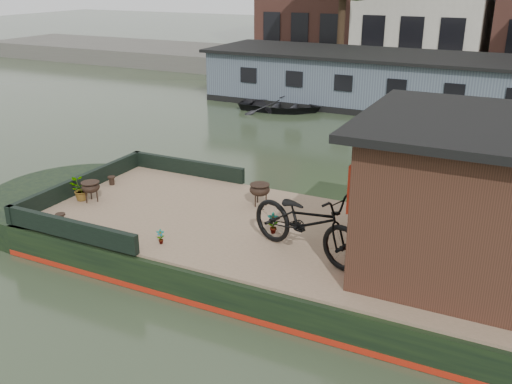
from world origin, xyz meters
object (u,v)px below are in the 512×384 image
at_px(dinghy, 281,102).
at_px(potted_plant_a, 273,223).
at_px(bicycle, 307,222).
at_px(brazier_rear, 260,195).
at_px(brazier_front, 91,192).
at_px(cabin, 490,200).

bearing_deg(dinghy, potted_plant_a, -165.55).
xyz_separation_m(bicycle, brazier_rear, (-1.64, 1.61, -0.37)).
relative_size(bicycle, brazier_rear, 5.02).
bearing_deg(bicycle, brazier_front, 104.95).
distance_m(bicycle, dinghy, 13.52).
bearing_deg(cabin, dinghy, 126.58).
distance_m(cabin, brazier_front, 7.58).
distance_m(bicycle, brazier_front, 4.85).
bearing_deg(brazier_rear, bicycle, -44.44).
distance_m(cabin, dinghy, 14.40).
distance_m(potted_plant_a, dinghy, 12.70).
relative_size(brazier_front, dinghy, 0.13).
bearing_deg(brazier_front, brazier_rear, 23.12).
relative_size(cabin, brazier_front, 9.37).
xyz_separation_m(cabin, bicycle, (-2.67, -0.65, -0.63)).
distance_m(brazier_front, dinghy, 11.96).
bearing_deg(brazier_rear, cabin, -12.53).
xyz_separation_m(cabin, potted_plant_a, (-3.51, -0.15, -1.03)).
bearing_deg(brazier_rear, dinghy, 111.82).
bearing_deg(brazier_front, bicycle, -2.97).
relative_size(bicycle, dinghy, 0.70).
relative_size(cabin, bicycle, 1.76).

